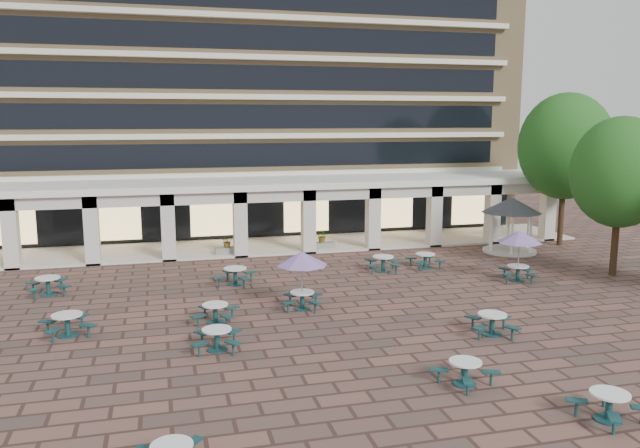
# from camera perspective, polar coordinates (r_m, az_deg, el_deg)

# --- Properties ---
(ground) EXTENTS (120.00, 120.00, 0.00)m
(ground) POSITION_cam_1_polar(r_m,az_deg,el_deg) (26.79, 0.74, -8.31)
(ground) COLOR brown
(ground) RESTS_ON ground
(apartment_building) EXTENTS (40.00, 15.50, 25.20)m
(apartment_building) POSITION_cam_1_polar(r_m,az_deg,el_deg) (50.70, -7.07, 14.45)
(apartment_building) COLOR tan
(apartment_building) RESTS_ON ground
(retail_arcade) EXTENTS (42.00, 6.60, 4.40)m
(retail_arcade) POSITION_cam_1_polar(r_m,az_deg,el_deg) (40.30, -4.80, 2.09)
(retail_arcade) COLOR white
(retail_arcade) RESTS_ON ground
(picnic_table_0) EXTENTS (1.98, 1.98, 0.81)m
(picnic_table_0) POSITION_cam_1_polar(r_m,az_deg,el_deg) (23.06, -9.41, -10.19)
(picnic_table_0) COLOR #163F43
(picnic_table_0) RESTS_ON ground
(picnic_table_2) EXTENTS (2.13, 2.13, 0.78)m
(picnic_table_2) POSITION_cam_1_polar(r_m,az_deg,el_deg) (20.53, 13.12, -12.91)
(picnic_table_2) COLOR #163F43
(picnic_table_2) RESTS_ON ground
(picnic_table_3) EXTENTS (2.10, 2.10, 0.81)m
(picnic_table_3) POSITION_cam_1_polar(r_m,az_deg,el_deg) (19.57, 24.93, -14.68)
(picnic_table_3) COLOR #163F43
(picnic_table_3) RESTS_ON ground
(picnic_table_5) EXTENTS (2.28, 2.28, 0.86)m
(picnic_table_5) POSITION_cam_1_polar(r_m,az_deg,el_deg) (26.04, -22.10, -8.38)
(picnic_table_5) COLOR #163F43
(picnic_table_5) RESTS_ON ground
(picnic_table_6) EXTENTS (2.21, 2.21, 2.56)m
(picnic_table_6) POSITION_cam_1_polar(r_m,az_deg,el_deg) (27.01, -1.65, -3.39)
(picnic_table_6) COLOR #163F43
(picnic_table_6) RESTS_ON ground
(picnic_table_7) EXTENTS (2.20, 2.20, 0.84)m
(picnic_table_7) POSITION_cam_1_polar(r_m,az_deg,el_deg) (25.21, 15.47, -8.64)
(picnic_table_7) COLOR #163F43
(picnic_table_7) RESTS_ON ground
(picnic_table_8) EXTENTS (2.20, 2.20, 0.86)m
(picnic_table_8) POSITION_cam_1_polar(r_m,az_deg,el_deg) (32.27, -23.61, -5.08)
(picnic_table_8) COLOR #163F43
(picnic_table_8) RESTS_ON ground
(picnic_table_9) EXTENTS (2.11, 2.11, 0.79)m
(picnic_table_9) POSITION_cam_1_polar(r_m,az_deg,el_deg) (26.03, -9.55, -7.89)
(picnic_table_9) COLOR #163F43
(picnic_table_9) RESTS_ON ground
(picnic_table_10) EXTENTS (1.91, 1.91, 0.82)m
(picnic_table_10) POSITION_cam_1_polar(r_m,az_deg,el_deg) (35.36, 9.59, -3.20)
(picnic_table_10) COLOR #163F43
(picnic_table_10) RESTS_ON ground
(picnic_table_11) EXTENTS (2.26, 2.26, 2.61)m
(picnic_table_11) POSITION_cam_1_polar(r_m,az_deg,el_deg) (33.30, 17.79, -1.28)
(picnic_table_11) COLOR #163F43
(picnic_table_11) RESTS_ON ground
(picnic_table_12) EXTENTS (2.39, 2.39, 0.87)m
(picnic_table_12) POSITION_cam_1_polar(r_m,az_deg,el_deg) (31.68, -7.76, -4.60)
(picnic_table_12) COLOR #163F43
(picnic_table_12) RESTS_ON ground
(picnic_table_13) EXTENTS (2.24, 2.24, 0.86)m
(picnic_table_13) POSITION_cam_1_polar(r_m,az_deg,el_deg) (34.20, 5.79, -3.51)
(picnic_table_13) COLOR #163F43
(picnic_table_13) RESTS_ON ground
(gazebo) EXTENTS (3.67, 3.67, 3.41)m
(gazebo) POSITION_cam_1_polar(r_m,az_deg,el_deg) (40.46, 17.08, 1.11)
(gazebo) COLOR beige
(gazebo) RESTS_ON ground
(tree_east_a) EXTENTS (5.04, 5.04, 8.40)m
(tree_east_a) POSITION_cam_1_polar(r_m,az_deg,el_deg) (36.03, 25.78, 4.27)
(tree_east_a) COLOR #3A2717
(tree_east_a) RESTS_ON ground
(tree_east_c) EXTENTS (5.96, 5.96, 9.93)m
(tree_east_c) POSITION_cam_1_polar(r_m,az_deg,el_deg) (43.43, 21.54, 6.62)
(tree_east_c) COLOR #3A2717
(tree_east_c) RESTS_ON ground
(planter_left) EXTENTS (1.50, 0.82, 1.28)m
(planter_left) POSITION_cam_1_polar(r_m,az_deg,el_deg) (38.47, -8.47, -2.08)
(planter_left) COLOR gray
(planter_left) RESTS_ON ground
(planter_right) EXTENTS (1.50, 0.93, 1.36)m
(planter_right) POSITION_cam_1_polar(r_m,az_deg,el_deg) (39.51, 0.23, -1.57)
(planter_right) COLOR gray
(planter_right) RESTS_ON ground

